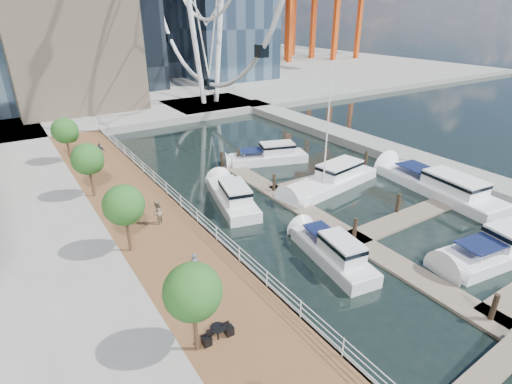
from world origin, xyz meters
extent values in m
plane|color=black|center=(0.00, 0.00, 0.00)|extent=(520.00, 520.00, 0.00)
cube|color=brown|center=(-9.00, 15.00, 0.50)|extent=(6.00, 60.00, 1.00)
cube|color=#595954|center=(-6.00, 15.00, 0.50)|extent=(0.25, 60.00, 1.00)
cube|color=gray|center=(0.00, 102.00, 0.50)|extent=(200.00, 114.00, 1.00)
cube|color=gray|center=(20.00, 20.00, 0.50)|extent=(4.00, 60.00, 1.00)
cube|color=gray|center=(14.00, 52.00, 0.50)|extent=(14.00, 12.00, 1.00)
cube|color=#6D6051|center=(3.00, 10.00, 0.10)|extent=(2.00, 32.00, 0.20)
cube|color=#6D6051|center=(9.00, 8.00, 0.10)|extent=(12.00, 2.00, 0.20)
cube|color=#6D6051|center=(9.00, 18.00, 0.10)|extent=(12.00, 2.00, 0.20)
cylinder|color=white|center=(11.50, 52.00, 14.00)|extent=(0.80, 0.80, 26.00)
cylinder|color=white|center=(16.50, 52.00, 14.00)|extent=(0.80, 0.80, 26.00)
cylinder|color=#3F2B1C|center=(-11.40, 4.00, 2.20)|extent=(0.20, 0.20, 2.40)
sphere|color=#265B1E|center=(-11.40, 4.00, 4.30)|extent=(2.60, 2.60, 2.60)
cylinder|color=#3F2B1C|center=(-11.40, 14.00, 2.20)|extent=(0.20, 0.20, 2.40)
sphere|color=#265B1E|center=(-11.40, 14.00, 4.30)|extent=(2.60, 2.60, 2.60)
cylinder|color=#3F2B1C|center=(-11.40, 24.00, 2.20)|extent=(0.20, 0.20, 2.40)
sphere|color=#265B1E|center=(-11.40, 24.00, 4.30)|extent=(2.60, 2.60, 2.60)
cylinder|color=#3F2B1C|center=(-11.40, 34.00, 2.20)|extent=(0.20, 0.20, 2.40)
sphere|color=#265B1E|center=(-11.40, 34.00, 4.30)|extent=(2.60, 2.60, 2.60)
imported|color=#4B5564|center=(-9.06, 9.01, 1.81)|extent=(0.71, 0.66, 1.63)
imported|color=#7F7057|center=(-8.61, 16.41, 1.92)|extent=(1.12, 1.14, 1.85)
imported|color=#32343F|center=(-8.55, 33.03, 1.88)|extent=(1.07, 1.00, 1.77)
camera|label=1|loc=(-16.67, -9.01, 15.31)|focal=28.00mm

